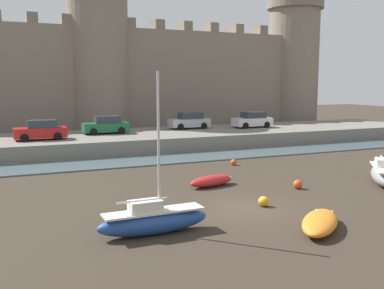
{
  "coord_description": "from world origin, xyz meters",
  "views": [
    {
      "loc": [
        -10.64,
        -18.08,
        5.95
      ],
      "look_at": [
        -0.68,
        4.85,
        2.5
      ],
      "focal_mm": 42.0,
      "sensor_mm": 36.0,
      "label": 1
    }
  ],
  "objects_px": {
    "sailboat_midflat_right": "(384,174)",
    "mooring_buoy_near_channel": "(298,184)",
    "rowboat_near_channel_right": "(320,222)",
    "mooring_buoy_mid_mud": "(263,201)",
    "rowboat_midflat_centre": "(212,181)",
    "car_quay_east": "(190,121)",
    "mooring_buoy_near_shore": "(234,162)",
    "car_quay_west": "(41,130)",
    "car_quay_centre_west": "(252,120)",
    "sailboat_foreground_left": "(153,220)",
    "car_quay_centre_east": "(106,125)"
  },
  "relations": [
    {
      "from": "car_quay_centre_east",
      "to": "sailboat_foreground_left",
      "type": "bearing_deg",
      "value": -98.5
    },
    {
      "from": "car_quay_east",
      "to": "car_quay_west",
      "type": "bearing_deg",
      "value": -166.86
    },
    {
      "from": "mooring_buoy_near_channel",
      "to": "car_quay_east",
      "type": "relative_size",
      "value": 0.13
    },
    {
      "from": "car_quay_centre_west",
      "to": "car_quay_west",
      "type": "height_order",
      "value": "same"
    },
    {
      "from": "rowboat_near_channel_right",
      "to": "mooring_buoy_near_channel",
      "type": "height_order",
      "value": "rowboat_near_channel_right"
    },
    {
      "from": "rowboat_near_channel_right",
      "to": "car_quay_centre_east",
      "type": "bearing_deg",
      "value": 95.88
    },
    {
      "from": "mooring_buoy_near_channel",
      "to": "car_quay_east",
      "type": "height_order",
      "value": "car_quay_east"
    },
    {
      "from": "sailboat_foreground_left",
      "to": "car_quay_west",
      "type": "xyz_separation_m",
      "value": [
        -2.27,
        21.98,
        1.51
      ]
    },
    {
      "from": "mooring_buoy_near_channel",
      "to": "car_quay_east",
      "type": "xyz_separation_m",
      "value": [
        2.49,
        21.4,
        1.84
      ]
    },
    {
      "from": "mooring_buoy_near_shore",
      "to": "car_quay_east",
      "type": "xyz_separation_m",
      "value": [
        2.29,
        13.51,
        1.88
      ]
    },
    {
      "from": "mooring_buoy_mid_mud",
      "to": "mooring_buoy_near_channel",
      "type": "relative_size",
      "value": 0.98
    },
    {
      "from": "car_quay_west",
      "to": "mooring_buoy_near_shore",
      "type": "bearing_deg",
      "value": -39.11
    },
    {
      "from": "rowboat_near_channel_right",
      "to": "sailboat_foreground_left",
      "type": "bearing_deg",
      "value": 160.59
    },
    {
      "from": "mooring_buoy_mid_mud",
      "to": "car_quay_east",
      "type": "relative_size",
      "value": 0.12
    },
    {
      "from": "sailboat_midflat_right",
      "to": "rowboat_near_channel_right",
      "type": "xyz_separation_m",
      "value": [
        -8.89,
        -5.17,
        -0.27
      ]
    },
    {
      "from": "sailboat_foreground_left",
      "to": "mooring_buoy_near_shore",
      "type": "height_order",
      "value": "sailboat_foreground_left"
    },
    {
      "from": "rowboat_midflat_centre",
      "to": "rowboat_near_channel_right",
      "type": "xyz_separation_m",
      "value": [
        0.64,
        -8.74,
        -0.01
      ]
    },
    {
      "from": "rowboat_near_channel_right",
      "to": "mooring_buoy_near_shore",
      "type": "distance_m",
      "value": 14.64
    },
    {
      "from": "mooring_buoy_near_channel",
      "to": "car_quay_west",
      "type": "xyz_separation_m",
      "value": [
        -12.2,
        17.97,
        1.84
      ]
    },
    {
      "from": "mooring_buoy_near_channel",
      "to": "car_quay_east",
      "type": "distance_m",
      "value": 21.62
    },
    {
      "from": "sailboat_midflat_right",
      "to": "car_quay_east",
      "type": "relative_size",
      "value": 1.25
    },
    {
      "from": "sailboat_foreground_left",
      "to": "mooring_buoy_near_channel",
      "type": "xyz_separation_m",
      "value": [
        9.94,
        4.02,
        -0.33
      ]
    },
    {
      "from": "rowboat_near_channel_right",
      "to": "mooring_buoy_near_shore",
      "type": "relative_size",
      "value": 7.99
    },
    {
      "from": "rowboat_near_channel_right",
      "to": "mooring_buoy_mid_mud",
      "type": "relative_size",
      "value": 6.93
    },
    {
      "from": "mooring_buoy_near_shore",
      "to": "mooring_buoy_near_channel",
      "type": "bearing_deg",
      "value": -91.47
    },
    {
      "from": "rowboat_midflat_centre",
      "to": "car_quay_centre_west",
      "type": "xyz_separation_m",
      "value": [
        13.15,
        17.33,
        1.75
      ]
    },
    {
      "from": "mooring_buoy_near_shore",
      "to": "car_quay_east",
      "type": "height_order",
      "value": "car_quay_east"
    },
    {
      "from": "mooring_buoy_near_channel",
      "to": "mooring_buoy_near_shore",
      "type": "height_order",
      "value": "mooring_buoy_near_channel"
    },
    {
      "from": "sailboat_foreground_left",
      "to": "rowboat_midflat_centre",
      "type": "xyz_separation_m",
      "value": [
        5.73,
        6.5,
        -0.24
      ]
    },
    {
      "from": "sailboat_midflat_right",
      "to": "rowboat_midflat_centre",
      "type": "distance_m",
      "value": 10.18
    },
    {
      "from": "sailboat_foreground_left",
      "to": "rowboat_midflat_centre",
      "type": "bearing_deg",
      "value": 48.62
    },
    {
      "from": "sailboat_foreground_left",
      "to": "rowboat_near_channel_right",
      "type": "bearing_deg",
      "value": -19.41
    },
    {
      "from": "car_quay_centre_west",
      "to": "sailboat_midflat_right",
      "type": "bearing_deg",
      "value": -99.83
    },
    {
      "from": "rowboat_midflat_centre",
      "to": "mooring_buoy_near_channel",
      "type": "relative_size",
      "value": 6.07
    },
    {
      "from": "mooring_buoy_near_shore",
      "to": "car_quay_east",
      "type": "distance_m",
      "value": 13.83
    },
    {
      "from": "car_quay_west",
      "to": "mooring_buoy_near_channel",
      "type": "bearing_deg",
      "value": -55.82
    },
    {
      "from": "rowboat_midflat_centre",
      "to": "sailboat_midflat_right",
      "type": "bearing_deg",
      "value": -20.53
    },
    {
      "from": "rowboat_near_channel_right",
      "to": "car_quay_west",
      "type": "distance_m",
      "value": 25.78
    },
    {
      "from": "car_quay_east",
      "to": "car_quay_centre_west",
      "type": "bearing_deg",
      "value": -13.79
    },
    {
      "from": "rowboat_near_channel_right",
      "to": "car_quay_east",
      "type": "height_order",
      "value": "car_quay_east"
    },
    {
      "from": "mooring_buoy_near_shore",
      "to": "car_quay_centre_west",
      "type": "relative_size",
      "value": 0.11
    },
    {
      "from": "sailboat_foreground_left",
      "to": "car_quay_centre_east",
      "type": "relative_size",
      "value": 1.56
    },
    {
      "from": "rowboat_near_channel_right",
      "to": "mooring_buoy_near_channel",
      "type": "bearing_deg",
      "value": 60.3
    },
    {
      "from": "mooring_buoy_near_shore",
      "to": "car_quay_centre_west",
      "type": "height_order",
      "value": "car_quay_centre_west"
    },
    {
      "from": "sailboat_foreground_left",
      "to": "car_quay_centre_east",
      "type": "distance_m",
      "value": 24.61
    },
    {
      "from": "sailboat_foreground_left",
      "to": "car_quay_centre_west",
      "type": "bearing_deg",
      "value": 51.62
    },
    {
      "from": "car_quay_east",
      "to": "car_quay_centre_east",
      "type": "xyz_separation_m",
      "value": [
        -8.8,
        -1.12,
        0.0
      ]
    },
    {
      "from": "sailboat_midflat_right",
      "to": "mooring_buoy_near_channel",
      "type": "xyz_separation_m",
      "value": [
        -5.32,
        1.08,
        -0.35
      ]
    },
    {
      "from": "sailboat_midflat_right",
      "to": "car_quay_centre_west",
      "type": "height_order",
      "value": "sailboat_midflat_right"
    },
    {
      "from": "mooring_buoy_mid_mud",
      "to": "car_quay_centre_west",
      "type": "bearing_deg",
      "value": 60.16
    }
  ]
}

